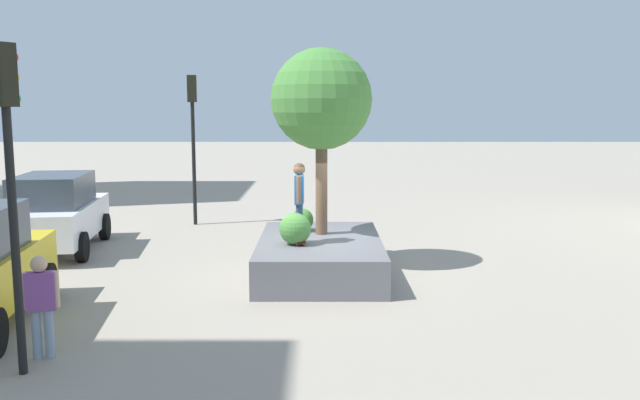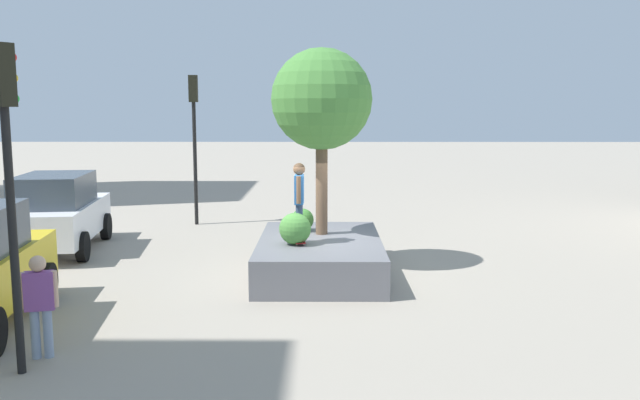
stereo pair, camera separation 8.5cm
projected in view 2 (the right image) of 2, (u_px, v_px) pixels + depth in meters
ground_plane at (312, 275)px, 14.80m from camera, size 120.00×120.00×0.00m
planter_ledge at (320, 256)px, 14.92m from camera, size 4.52×2.77×0.80m
plaza_tree at (322, 100)px, 15.02m from camera, size 2.35×2.35×4.35m
boxwood_shrub at (302, 220)px, 15.81m from camera, size 0.55×0.55×0.55m
hedge_clump at (295, 229)px, 14.22m from camera, size 0.70×0.70×0.70m
skateboard at (299, 240)px, 14.42m from camera, size 0.82×0.31×0.07m
skateboarder at (299, 196)px, 14.28m from camera, size 0.58×0.26×1.71m
sedan_parked at (57, 212)px, 17.17m from camera, size 4.63×2.53×2.06m
traffic_light_corner at (194, 124)px, 20.86m from camera, size 0.35×0.30×4.82m
traffic_light_median at (8, 153)px, 8.89m from camera, size 0.37×0.37×4.63m
pedestrian_crossing at (40, 299)px, 9.76m from camera, size 0.27×0.53×1.59m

